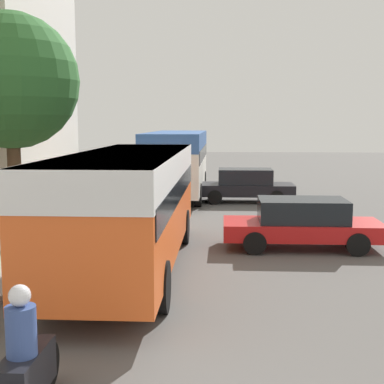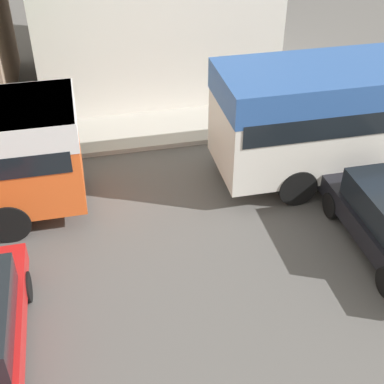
% 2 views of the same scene
% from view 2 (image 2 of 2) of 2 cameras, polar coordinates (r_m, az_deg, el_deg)
% --- Properties ---
extents(pedestrian_near_curb, '(0.32, 0.32, 1.78)m').
position_cam_2_polar(pedestrian_near_curb, '(15.68, -15.08, 7.36)').
color(pedestrian_near_curb, '#232838').
rests_on(pedestrian_near_curb, sidewalk).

